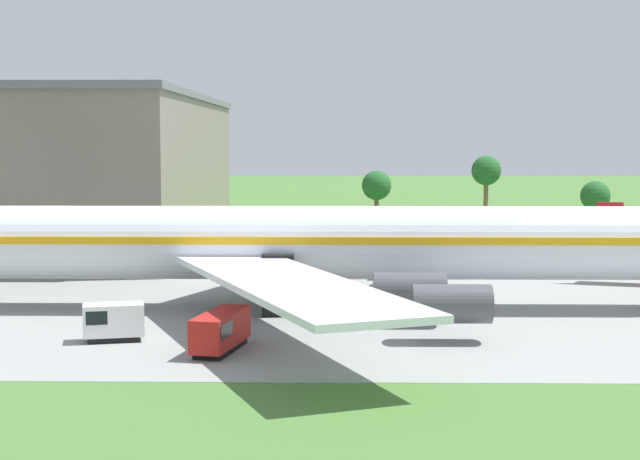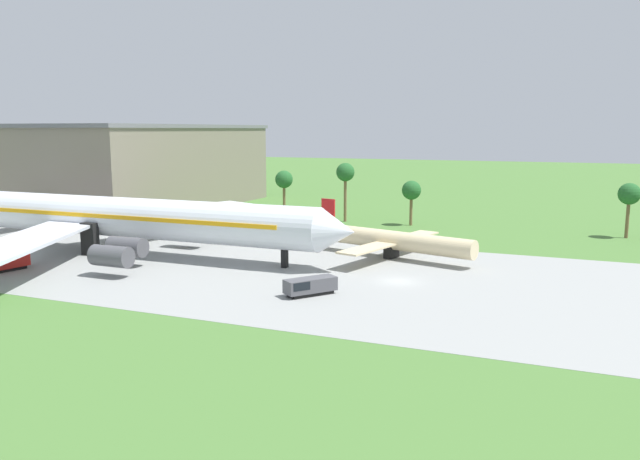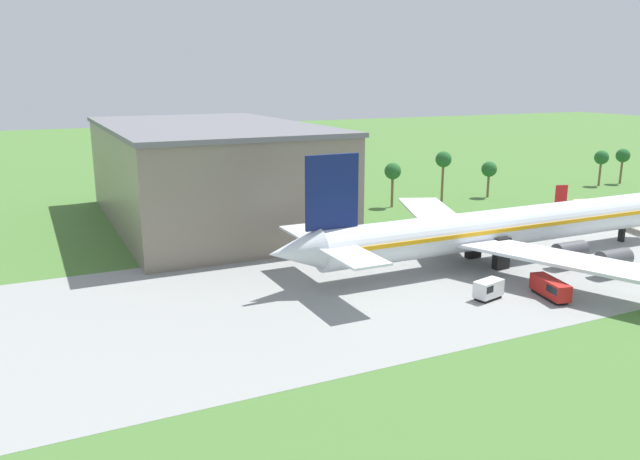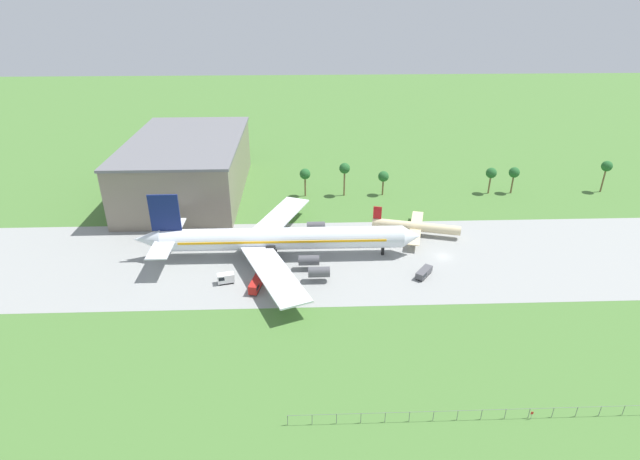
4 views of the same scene
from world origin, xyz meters
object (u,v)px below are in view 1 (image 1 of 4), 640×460
object	(u,v)px
catering_van	(112,321)
terminal_building	(61,171)
jet_airliner	(303,243)
fuel_truck	(220,331)

from	to	relation	value
catering_van	terminal_building	distance (m)	62.90
jet_airliner	terminal_building	distance (m)	56.61
catering_van	jet_airliner	bearing A→B (deg)	45.89
fuel_truck	jet_airliner	bearing A→B (deg)	73.36
catering_van	fuel_truck	bearing A→B (deg)	-22.83
jet_airliner	fuel_truck	size ratio (longest dim) A/B	11.03
jet_airliner	catering_van	xyz separation A→B (m)	(-12.35, -12.74, -3.90)
jet_airliner	terminal_building	bearing A→B (deg)	124.72
jet_airliner	fuel_truck	world-z (taller)	jet_airliner
fuel_truck	catering_van	world-z (taller)	catering_van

